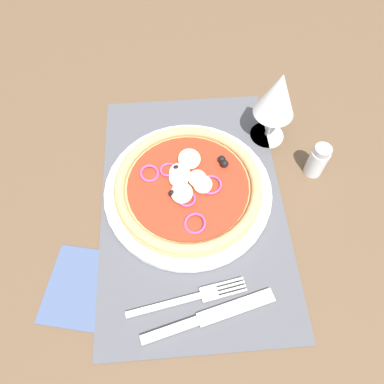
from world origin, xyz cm
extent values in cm
cube|color=brown|center=(0.00, 0.00, -1.20)|extent=(190.00, 140.00, 2.40)
cube|color=#4C4C51|center=(0.00, 0.00, 0.20)|extent=(47.87, 30.82, 0.40)
cylinder|color=white|center=(-1.75, -0.57, 1.06)|extent=(28.42, 28.42, 1.32)
cylinder|color=tan|center=(-1.75, -0.57, 2.22)|extent=(24.84, 24.84, 1.00)
torus|color=tan|center=(-1.75, -0.57, 3.08)|extent=(24.65, 24.65, 1.80)
cylinder|color=#A82D19|center=(-1.75, -0.57, 2.87)|extent=(20.37, 20.37, 0.30)
ellipsoid|color=beige|center=(-1.43, 1.82, 3.56)|extent=(3.62, 3.25, 1.08)
ellipsoid|color=beige|center=(-2.61, 1.07, 3.54)|extent=(3.48, 3.14, 1.05)
ellipsoid|color=beige|center=(-6.62, 0.09, 3.67)|extent=(4.35, 3.92, 1.31)
ellipsoid|color=beige|center=(-3.92, -1.85, 3.61)|extent=(3.98, 3.58, 1.19)
ellipsoid|color=beige|center=(0.19, -1.72, 3.62)|extent=(4.03, 3.63, 1.21)
ellipsoid|color=beige|center=(-2.92, -2.02, 3.58)|extent=(3.76, 3.38, 1.13)
sphere|color=black|center=(-0.13, -3.30, 3.59)|extent=(1.15, 1.15, 1.15)
sphere|color=black|center=(-6.08, 5.56, 3.68)|extent=(1.33, 1.33, 1.33)
sphere|color=black|center=(-5.12, 5.91, 3.71)|extent=(1.39, 1.39, 1.39)
sphere|color=black|center=(-4.71, -2.34, 3.66)|extent=(1.29, 1.29, 1.29)
torus|color=#8E3D75|center=(-4.42, -6.92, 3.27)|extent=(3.37, 3.32, 1.19)
torus|color=#8E3D75|center=(1.03, -0.99, 3.27)|extent=(3.13, 3.10, 0.79)
torus|color=#8E3D75|center=(5.47, -0.43, 3.27)|extent=(3.63, 3.56, 1.41)
torus|color=#8E3D75|center=(-4.92, -3.76, 3.27)|extent=(3.00, 2.98, 0.88)
torus|color=#8E3D75|center=(-1.37, 3.12, 3.27)|extent=(3.89, 3.88, 0.78)
cube|color=silver|center=(16.95, -5.43, 0.62)|extent=(2.87, 11.14, 0.44)
cube|color=silver|center=(15.74, 1.30, 0.62)|extent=(2.61, 2.87, 0.44)
cube|color=silver|center=(16.02, 4.82, 0.62)|extent=(1.08, 4.31, 0.44)
cube|color=silver|center=(15.43, 4.72, 0.62)|extent=(1.08, 4.31, 0.44)
cube|color=silver|center=(14.83, 4.61, 0.62)|extent=(1.08, 4.31, 0.44)
cube|color=silver|center=(14.24, 4.50, 0.62)|extent=(1.08, 4.31, 0.44)
cube|color=silver|center=(20.49, -4.69, 0.71)|extent=(3.32, 8.46, 0.62)
cube|color=silver|center=(18.04, 5.01, 0.62)|extent=(4.78, 11.74, 0.44)
cylinder|color=silver|center=(-13.61, 15.38, 0.20)|extent=(6.40, 6.40, 0.40)
cylinder|color=silver|center=(-13.61, 15.38, 3.40)|extent=(0.80, 0.80, 6.00)
cone|color=silver|center=(-13.61, 15.38, 10.65)|extent=(7.20, 7.20, 8.50)
cone|color=#4C993D|center=(-13.61, 15.38, 10.39)|extent=(6.16, 6.16, 7.19)
cube|color=#425175|center=(13.26, -17.40, 0.18)|extent=(14.24, 13.32, 0.36)
cylinder|color=silver|center=(-4.83, 22.10, 2.75)|extent=(3.20, 3.20, 5.50)
cylinder|color=#ADADB2|center=(-4.83, 22.10, 6.10)|extent=(2.88, 2.88, 1.20)
camera|label=1|loc=(28.85, -2.24, 53.17)|focal=33.04mm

